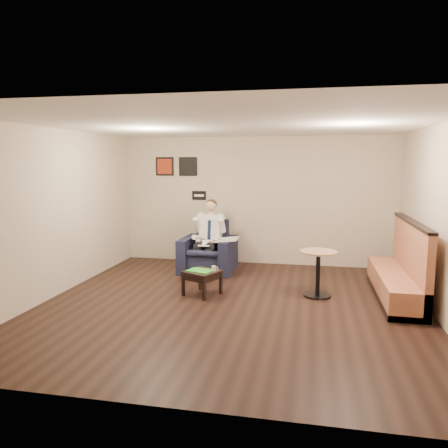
% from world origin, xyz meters
% --- Properties ---
extents(ground, '(6.00, 6.00, 0.00)m').
position_xyz_m(ground, '(0.00, 0.00, 0.00)').
color(ground, black).
rests_on(ground, ground).
extents(wall_back, '(6.00, 0.02, 2.80)m').
position_xyz_m(wall_back, '(0.00, 3.00, 1.40)').
color(wall_back, beige).
rests_on(wall_back, ground).
extents(wall_front, '(6.00, 0.02, 2.80)m').
position_xyz_m(wall_front, '(0.00, -3.00, 1.40)').
color(wall_front, beige).
rests_on(wall_front, ground).
extents(wall_left, '(0.02, 6.00, 2.80)m').
position_xyz_m(wall_left, '(-3.00, 0.00, 1.40)').
color(wall_left, beige).
rests_on(wall_left, ground).
extents(wall_right, '(0.02, 6.00, 2.80)m').
position_xyz_m(wall_right, '(3.00, 0.00, 1.40)').
color(wall_right, beige).
rests_on(wall_right, ground).
extents(ceiling, '(6.00, 6.00, 0.02)m').
position_xyz_m(ceiling, '(0.00, 0.00, 2.80)').
color(ceiling, white).
rests_on(ceiling, wall_back).
extents(seating_sign, '(0.32, 0.02, 0.20)m').
position_xyz_m(seating_sign, '(-1.30, 2.98, 1.50)').
color(seating_sign, black).
rests_on(seating_sign, wall_back).
extents(art_print_left, '(0.42, 0.03, 0.42)m').
position_xyz_m(art_print_left, '(-2.10, 2.98, 2.15)').
color(art_print_left, '#A23014').
rests_on(art_print_left, wall_back).
extents(art_print_right, '(0.42, 0.03, 0.42)m').
position_xyz_m(art_print_right, '(-1.55, 2.98, 2.15)').
color(art_print_right, black).
rests_on(art_print_right, wall_back).
extents(armchair, '(1.08, 1.08, 1.03)m').
position_xyz_m(armchair, '(-0.88, 2.08, 0.51)').
color(armchair, black).
rests_on(armchair, ground).
extents(seated_man, '(0.69, 1.02, 1.41)m').
position_xyz_m(seated_man, '(-0.88, 1.94, 0.70)').
color(seated_man, silver).
rests_on(seated_man, armchair).
extents(lap_papers, '(0.25, 0.35, 0.01)m').
position_xyz_m(lap_papers, '(-0.88, 1.83, 0.63)').
color(lap_papers, white).
rests_on(lap_papers, seated_man).
extents(newspaper, '(0.46, 0.57, 0.01)m').
position_xyz_m(newspaper, '(-0.45, 1.96, 0.70)').
color(newspaper, silver).
rests_on(newspaper, armchair).
extents(side_table, '(0.68, 0.68, 0.42)m').
position_xyz_m(side_table, '(-0.59, 0.43, 0.21)').
color(side_table, black).
rests_on(side_table, ground).
extents(green_folder, '(0.49, 0.41, 0.01)m').
position_xyz_m(green_folder, '(-0.62, 0.42, 0.42)').
color(green_folder, green).
rests_on(green_folder, side_table).
extents(coffee_mug, '(0.10, 0.10, 0.09)m').
position_xyz_m(coffee_mug, '(-0.39, 0.46, 0.46)').
color(coffee_mug, white).
rests_on(coffee_mug, side_table).
extents(smartphone, '(0.14, 0.13, 0.01)m').
position_xyz_m(smartphone, '(-0.48, 0.54, 0.42)').
color(smartphone, black).
rests_on(smartphone, side_table).
extents(banquette, '(0.59, 2.49, 1.27)m').
position_xyz_m(banquette, '(2.59, 0.93, 0.64)').
color(banquette, '#A65E40').
rests_on(banquette, ground).
extents(cafe_table, '(0.74, 0.74, 0.78)m').
position_xyz_m(cafe_table, '(1.33, 0.74, 0.39)').
color(cafe_table, '#A87D5B').
rests_on(cafe_table, ground).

